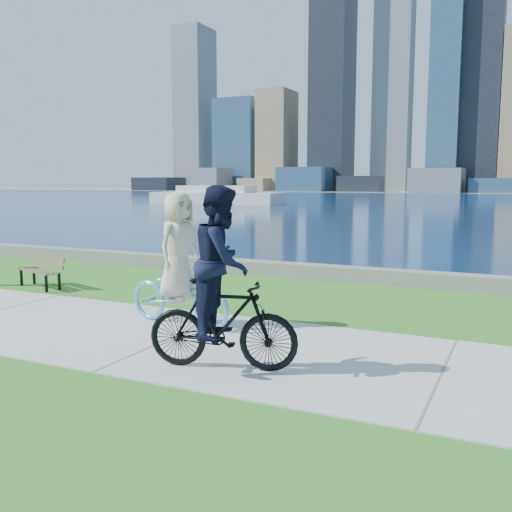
{
  "coord_description": "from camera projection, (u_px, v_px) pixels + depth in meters",
  "views": [
    {
      "loc": [
        4.85,
        -7.17,
        2.42
      ],
      "look_at": [
        0.55,
        1.92,
        1.1
      ],
      "focal_mm": 40.0,
      "sensor_mm": 36.0,
      "label": 1
    }
  ],
  "objects": [
    {
      "name": "ground",
      "position": [
        171.0,
        339.0,
        8.8
      ],
      "size": [
        320.0,
        320.0,
        0.0
      ],
      "primitive_type": "plane",
      "color": "#276A1B",
      "rests_on": "ground"
    },
    {
      "name": "concrete_path",
      "position": [
        171.0,
        339.0,
        8.8
      ],
      "size": [
        80.0,
        3.5,
        0.02
      ],
      "primitive_type": "cube",
      "color": "#A6A7A1",
      "rests_on": "ground"
    },
    {
      "name": "seawall",
      "position": [
        309.0,
        271.0,
        14.33
      ],
      "size": [
        90.0,
        0.5,
        0.35
      ],
      "primitive_type": "cube",
      "color": "slate",
      "rests_on": "ground"
    },
    {
      "name": "bay_water",
      "position": [
        485.0,
        200.0,
        73.31
      ],
      "size": [
        320.0,
        131.0,
        0.01
      ],
      "primitive_type": "cube",
      "color": "#0B244A",
      "rests_on": "ground"
    },
    {
      "name": "far_shore",
      "position": [
        503.0,
        192.0,
        125.26
      ],
      "size": [
        320.0,
        30.0,
        0.12
      ],
      "primitive_type": "cube",
      "color": "gray",
      "rests_on": "ground"
    },
    {
      "name": "city_skyline",
      "position": [
        478.0,
        88.0,
        124.48
      ],
      "size": [
        179.49,
        22.23,
        76.0
      ],
      "color": "black",
      "rests_on": "ground"
    },
    {
      "name": "ferry_near",
      "position": [
        216.0,
        196.0,
        61.3
      ],
      "size": [
        14.51,
        4.15,
        1.97
      ],
      "color": "silver",
      "rests_on": "ground"
    },
    {
      "name": "park_bench",
      "position": [
        42.0,
        269.0,
        13.04
      ],
      "size": [
        1.44,
        0.85,
        0.71
      ],
      "rotation": [
        0.0,
        0.0,
        -0.3
      ],
      "color": "black",
      "rests_on": "ground"
    },
    {
      "name": "cyclist_woman",
      "position": [
        179.0,
        276.0,
        9.52
      ],
      "size": [
        0.97,
        2.13,
        2.23
      ],
      "rotation": [
        0.0,
        0.0,
        1.44
      ],
      "color": "#59ACD9",
      "rests_on": "ground"
    },
    {
      "name": "cyclist_man",
      "position": [
        222.0,
        293.0,
        7.23
      ],
      "size": [
        1.01,
        2.03,
        2.35
      ],
      "rotation": [
        0.0,
        0.0,
        1.81
      ],
      "color": "black",
      "rests_on": "ground"
    }
  ]
}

